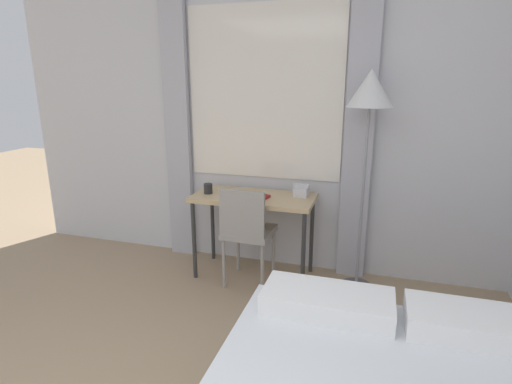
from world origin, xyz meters
The scene contains 7 objects.
wall_back_with_window centered at (-0.01, 3.17, 1.35)m, with size 5.14×0.13×2.70m.
desk centered at (-0.06, 2.85, 0.68)m, with size 1.05×0.50×0.75m.
desk_chair centered at (-0.06, 2.65, 0.52)m, with size 0.41×0.41×0.88m.
standing_lamp centered at (0.85, 2.87, 1.55)m, with size 0.35×0.35×1.80m.
telephone centered at (0.33, 2.96, 0.80)m, with size 0.14×0.15×0.10m.
book centered at (-0.05, 2.79, 0.76)m, with size 0.29×0.23×0.02m.
mug centered at (-0.47, 2.80, 0.80)m, with size 0.08×0.08×0.09m.
Camera 1 is at (0.92, -0.33, 1.71)m, focal length 28.00 mm.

